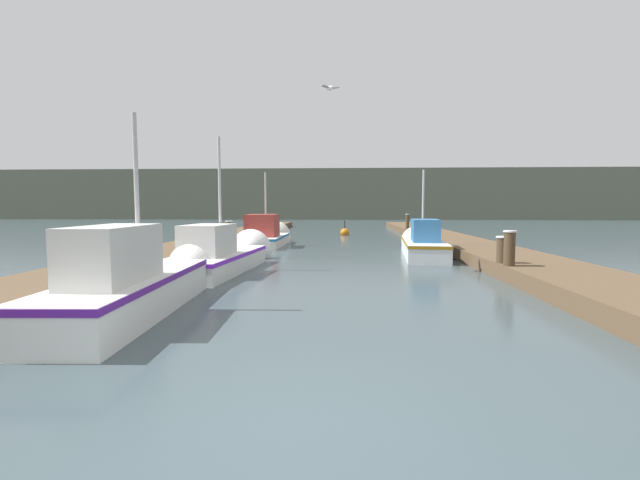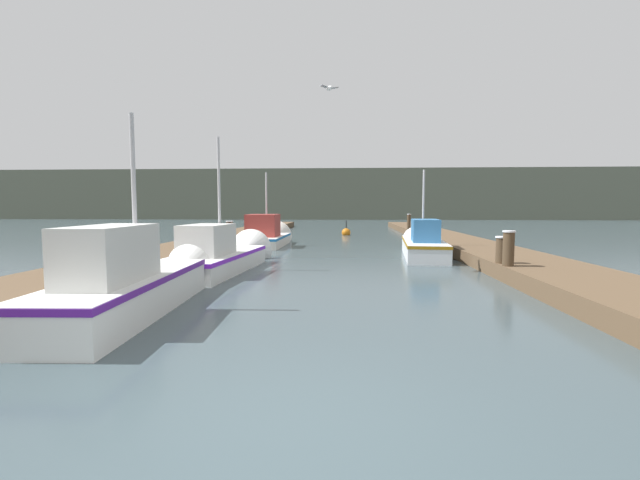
# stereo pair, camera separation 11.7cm
# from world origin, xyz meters

# --- Properties ---
(ground_plane) EXTENTS (200.00, 200.00, 0.00)m
(ground_plane) POSITION_xyz_m (0.00, 0.00, 0.00)
(ground_plane) COLOR #38474C
(dock_left) EXTENTS (2.43, 40.00, 0.40)m
(dock_left) POSITION_xyz_m (-5.54, 16.00, 0.20)
(dock_left) COLOR brown
(dock_left) RESTS_ON ground_plane
(dock_right) EXTENTS (2.43, 40.00, 0.40)m
(dock_right) POSITION_xyz_m (5.54, 16.00, 0.20)
(dock_right) COLOR brown
(dock_right) RESTS_ON ground_plane
(distant_shore_ridge) EXTENTS (120.00, 16.00, 6.90)m
(distant_shore_ridge) POSITION_xyz_m (0.00, 62.22, 3.45)
(distant_shore_ridge) COLOR #565B4C
(distant_shore_ridge) RESTS_ON ground_plane
(fishing_boat_0) EXTENTS (1.57, 5.88, 3.80)m
(fishing_boat_0) POSITION_xyz_m (-3.31, 4.31, 0.51)
(fishing_boat_0) COLOR silver
(fishing_boat_0) RESTS_ON ground_plane
(fishing_boat_1) EXTENTS (2.03, 5.84, 4.35)m
(fishing_boat_1) POSITION_xyz_m (-3.17, 9.27, 0.41)
(fishing_boat_1) COLOR silver
(fishing_boat_1) RESTS_ON ground_plane
(fishing_boat_2) EXTENTS (1.90, 6.05, 3.56)m
(fishing_boat_2) POSITION_xyz_m (3.40, 13.22, 0.44)
(fishing_boat_2) COLOR silver
(fishing_boat_2) RESTS_ON ground_plane
(fishing_boat_3) EXTENTS (1.82, 5.13, 4.03)m
(fishing_boat_3) POSITION_xyz_m (-3.29, 17.02, 0.44)
(fishing_boat_3) COLOR silver
(fishing_boat_3) RESTS_ON ground_plane
(mooring_piling_0) EXTENTS (0.31, 0.31, 1.27)m
(mooring_piling_0) POSITION_xyz_m (4.47, 7.38, 0.64)
(mooring_piling_0) COLOR #473523
(mooring_piling_0) RESTS_ON ground_plane
(mooring_piling_1) EXTENTS (0.32, 0.32, 1.23)m
(mooring_piling_1) POSITION_xyz_m (-4.51, 14.72, 0.62)
(mooring_piling_1) COLOR #473523
(mooring_piling_1) RESTS_ON ground_plane
(mooring_piling_2) EXTENTS (0.33, 0.33, 1.10)m
(mooring_piling_2) POSITION_xyz_m (4.49, 7.91, 0.55)
(mooring_piling_2) COLOR #473523
(mooring_piling_2) RESTS_ON ground_plane
(mooring_piling_3) EXTENTS (0.24, 0.24, 1.40)m
(mooring_piling_3) POSITION_xyz_m (4.21, 22.35, 0.71)
(mooring_piling_3) COLOR #473523
(mooring_piling_3) RESTS_ON ground_plane
(channel_buoy) EXTENTS (0.57, 0.57, 1.07)m
(channel_buoy) POSITION_xyz_m (0.49, 24.07, 0.16)
(channel_buoy) COLOR #BF6513
(channel_buoy) RESTS_ON ground_plane
(seagull_lead) EXTENTS (0.53, 0.39, 0.12)m
(seagull_lead) POSITION_xyz_m (-0.01, 8.97, 5.18)
(seagull_lead) COLOR white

